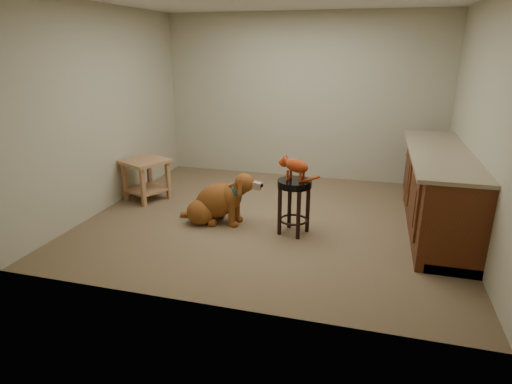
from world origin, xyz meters
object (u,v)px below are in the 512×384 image
(side_table, at_px, (146,173))
(golden_retriever, at_px, (218,202))
(padded_stool, at_px, (294,196))
(wood_stool, at_px, (422,179))
(tabby_kitten, at_px, (294,166))

(side_table, distance_m, golden_retriever, 1.37)
(golden_retriever, bearing_deg, padded_stool, -3.41)
(wood_stool, height_order, tabby_kitten, tabby_kitten)
(side_table, xyz_separation_m, golden_retriever, (1.26, -0.51, -0.12))
(wood_stool, height_order, golden_retriever, wood_stool)
(wood_stool, bearing_deg, golden_retriever, -151.53)
(side_table, relative_size, tabby_kitten, 1.52)
(wood_stool, height_order, side_table, wood_stool)
(padded_stool, height_order, wood_stool, wood_stool)
(side_table, bearing_deg, golden_retriever, -22.12)
(side_table, height_order, golden_retriever, golden_retriever)
(side_table, bearing_deg, padded_stool, -14.92)
(wood_stool, bearing_deg, padded_stool, -136.63)
(golden_retriever, distance_m, tabby_kitten, 1.11)
(wood_stool, bearing_deg, tabby_kitten, -136.92)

